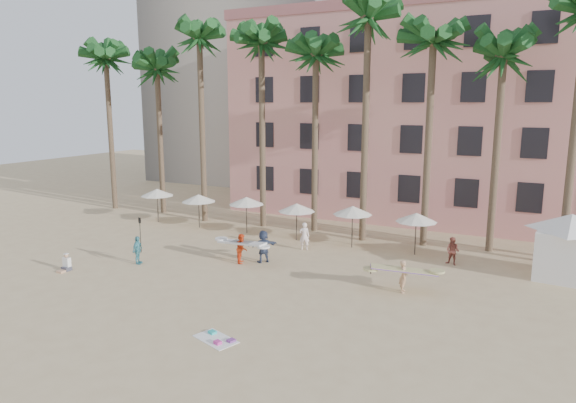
% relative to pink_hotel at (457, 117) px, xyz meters
% --- Properties ---
extents(ground, '(120.00, 120.00, 0.00)m').
position_rel_pink_hotel_xyz_m(ground, '(-7.00, -26.00, -8.00)').
color(ground, '#D1B789').
rests_on(ground, ground).
extents(pink_hotel, '(35.00, 14.00, 16.00)m').
position_rel_pink_hotel_xyz_m(pink_hotel, '(0.00, 0.00, 0.00)').
color(pink_hotel, '#E3998A').
rests_on(pink_hotel, ground).
extents(palm_row, '(44.40, 5.40, 16.30)m').
position_rel_pink_hotel_xyz_m(palm_row, '(-6.49, -11.00, 4.97)').
color(palm_row, brown).
rests_on(palm_row, ground).
extents(umbrella_row, '(22.50, 2.70, 2.73)m').
position_rel_pink_hotel_xyz_m(umbrella_row, '(-10.00, -13.50, -5.67)').
color(umbrella_row, '#332B23').
rests_on(umbrella_row, ground).
extents(cabana, '(4.93, 4.93, 3.50)m').
position_rel_pink_hotel_xyz_m(cabana, '(8.18, -14.16, -5.93)').
color(cabana, white).
rests_on(cabana, ground).
extents(beach_towel, '(2.03, 1.54, 0.14)m').
position_rel_pink_hotel_xyz_m(beach_towel, '(-4.34, -28.42, -7.97)').
color(beach_towel, white).
rests_on(beach_towel, ground).
extents(carrier_yellow, '(3.25, 1.81, 1.63)m').
position_rel_pink_hotel_xyz_m(carrier_yellow, '(0.93, -20.03, -7.06)').
color(carrier_yellow, tan).
rests_on(carrier_yellow, ground).
extents(carrier_white, '(3.17, 1.11, 1.72)m').
position_rel_pink_hotel_xyz_m(carrier_white, '(-8.67, -19.49, -7.07)').
color(carrier_white, '#F04419').
rests_on(carrier_white, ground).
extents(beachgoers, '(17.07, 8.85, 1.92)m').
position_rel_pink_hotel_xyz_m(beachgoers, '(-6.46, -18.10, -7.10)').
color(beachgoers, teal).
rests_on(beachgoers, ground).
extents(paddle, '(0.18, 0.04, 2.23)m').
position_rel_pink_hotel_xyz_m(paddle, '(-15.38, -20.53, -6.59)').
color(paddle, black).
rests_on(paddle, ground).
extents(seated_man, '(0.43, 0.75, 0.97)m').
position_rel_pink_hotel_xyz_m(seated_man, '(-16.63, -25.12, -7.66)').
color(seated_man, '#3F3F4C').
rests_on(seated_man, ground).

